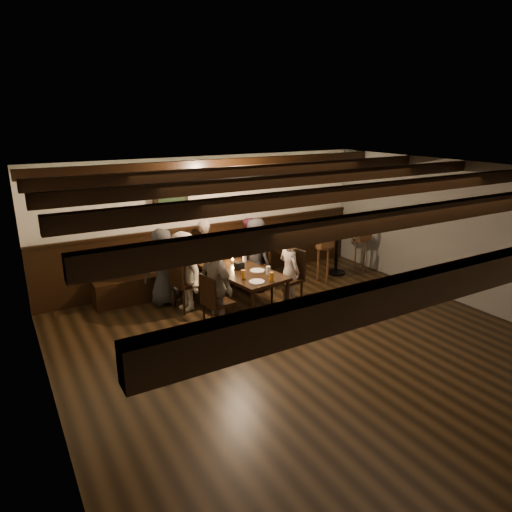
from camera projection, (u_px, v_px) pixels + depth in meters
room at (227, 244)px, 7.50m from camera, size 7.00×7.00×7.00m
dining_table at (238, 272)px, 7.55m from camera, size 1.06×1.91×0.68m
chair_left_near at (187, 292)px, 7.56m from camera, size 0.51×0.51×0.98m
chair_left_far at (217, 312)px, 6.90m from camera, size 0.44×0.44×0.86m
chair_right_near at (255, 274)px, 8.41m from camera, size 0.51×0.51×0.99m
chair_right_far at (288, 288)px, 7.74m from camera, size 0.50×0.50×0.96m
person_bench_left at (163, 267)px, 7.68m from camera, size 0.70×0.51×1.32m
person_bench_centre at (203, 255)px, 8.33m from camera, size 0.52×0.38×1.32m
person_bench_right at (247, 250)px, 8.76m from camera, size 0.67×0.56×1.26m
person_left_near at (184, 272)px, 7.43m from camera, size 0.61×0.92×1.33m
person_left_far at (215, 286)px, 6.75m from camera, size 0.45×0.85×1.38m
person_right_near at (256, 254)px, 8.32m from camera, size 0.52×0.71×1.35m
person_right_far at (289, 271)px, 7.67m from camera, size 0.35×0.48×1.20m
pint_a at (200, 258)px, 7.87m from camera, size 0.07×0.07×0.14m
pint_b at (227, 253)px, 8.15m from camera, size 0.07×0.07×0.14m
pint_c at (219, 267)px, 7.41m from camera, size 0.07×0.07×0.14m
pint_d at (245, 258)px, 7.85m from camera, size 0.07×0.07×0.14m
pint_e at (243, 274)px, 7.05m from camera, size 0.07×0.07×0.14m
pint_f at (268, 271)px, 7.23m from camera, size 0.07×0.07×0.14m
pint_g at (271, 277)px, 6.95m from camera, size 0.07×0.07×0.14m
plate_near at (257, 282)px, 6.92m from camera, size 0.24×0.24×0.01m
plate_far at (257, 271)px, 7.42m from camera, size 0.24×0.24×0.01m
condiment_caddy at (239, 266)px, 7.48m from camera, size 0.15×0.10×0.12m
candle at (233, 261)px, 7.83m from camera, size 0.05×0.05×0.05m
high_top_table at (337, 243)px, 9.18m from camera, size 0.55×0.55×0.98m
bar_stool_left at (323, 262)px, 8.85m from camera, size 0.32×0.34×1.00m
bar_stool_right at (360, 254)px, 9.37m from camera, size 0.32×0.34×1.00m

